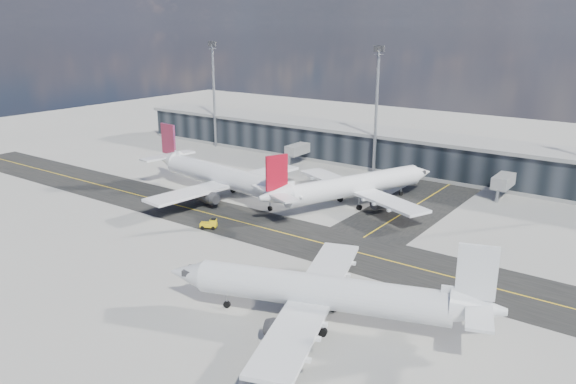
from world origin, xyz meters
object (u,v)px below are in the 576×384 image
(baggage_tug, at_px, (210,224))
(airliner_redtail, at_px, (352,186))
(service_van, at_px, (367,184))
(airliner_near, at_px, (326,293))
(airliner_af, at_px, (222,176))

(baggage_tug, bearing_deg, airliner_redtail, 123.59)
(service_van, bearing_deg, airliner_near, -73.26)
(airliner_af, xyz_separation_m, airliner_near, (43.49, -30.15, -0.33))
(airliner_af, relative_size, airliner_near, 1.11)
(airliner_redtail, relative_size, service_van, 6.56)
(airliner_af, xyz_separation_m, service_van, (20.58, 23.07, -3.38))
(airliner_redtail, bearing_deg, baggage_tug, -94.66)
(airliner_redtail, distance_m, baggage_tug, 28.52)
(airliner_near, distance_m, baggage_tug, 36.09)
(airliner_af, bearing_deg, baggage_tug, 42.62)
(airliner_af, relative_size, baggage_tug, 13.89)
(service_van, bearing_deg, airliner_af, -138.29)
(airliner_redtail, xyz_separation_m, service_van, (-3.47, 13.06, -3.12))
(airliner_af, bearing_deg, airliner_redtail, 119.52)
(airliner_af, distance_m, service_van, 31.10)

